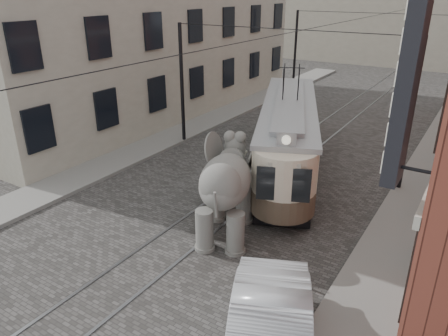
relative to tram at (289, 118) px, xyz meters
The scene contains 8 objects.
ground 6.34m from the tram, 93.00° to the right, with size 120.00×120.00×0.00m, color #484543.
tram_rails 6.33m from the tram, 93.00° to the right, with size 1.54×80.00×0.02m, color slate, non-canonical shape.
sidewalk_right 8.49m from the tram, 46.14° to the right, with size 2.00×60.00×0.15m, color slate.
sidewalk_left 9.28m from the tram, 139.00° to the right, with size 2.00×60.00×0.15m, color slate.
stucco_building 12.34m from the tram, 160.16° to the left, with size 7.00×24.00×10.00m, color gray.
catenary 1.30m from the tram, 119.04° to the right, with size 11.00×30.20×6.00m, color black, non-canonical shape.
tram is the anchor object (origin of this frame).
elephant 6.52m from the tram, 83.14° to the right, with size 2.70×4.89×3.00m, color slate, non-canonical shape.
Camera 1 is at (7.49, -10.68, 7.52)m, focal length 33.93 mm.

